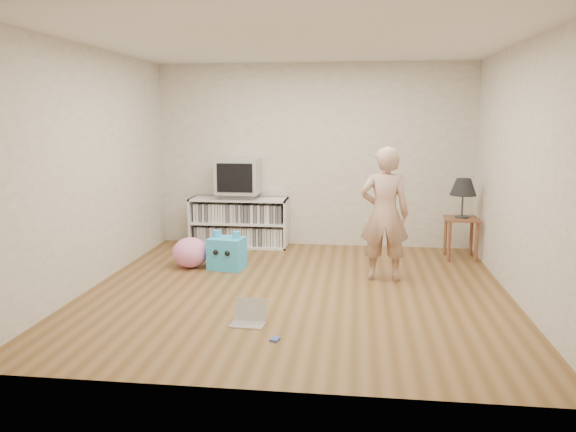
# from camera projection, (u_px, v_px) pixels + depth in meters

# --- Properties ---
(ground) EXTENTS (4.50, 4.50, 0.00)m
(ground) POSITION_uv_depth(u_px,v_px,m) (297.00, 291.00, 6.05)
(ground) COLOR brown
(ground) RESTS_ON ground
(walls) EXTENTS (4.52, 4.52, 2.60)m
(walls) POSITION_uv_depth(u_px,v_px,m) (297.00, 171.00, 5.83)
(walls) COLOR #BAB2A4
(walls) RESTS_ON ground
(ceiling) EXTENTS (4.50, 4.50, 0.01)m
(ceiling) POSITION_uv_depth(u_px,v_px,m) (298.00, 41.00, 5.60)
(ceiling) COLOR white
(ceiling) RESTS_ON walls
(media_unit) EXTENTS (1.40, 0.45, 0.70)m
(media_unit) POSITION_uv_depth(u_px,v_px,m) (240.00, 222.00, 8.11)
(media_unit) COLOR white
(media_unit) RESTS_ON ground
(dvd_deck) EXTENTS (0.45, 0.35, 0.07)m
(dvd_deck) POSITION_uv_depth(u_px,v_px,m) (239.00, 196.00, 8.03)
(dvd_deck) COLOR gray
(dvd_deck) RESTS_ON media_unit
(crt_tv) EXTENTS (0.60, 0.53, 0.50)m
(crt_tv) POSITION_uv_depth(u_px,v_px,m) (239.00, 176.00, 7.97)
(crt_tv) COLOR #A3A3A8
(crt_tv) RESTS_ON dvd_deck
(side_table) EXTENTS (0.42, 0.42, 0.55)m
(side_table) POSITION_uv_depth(u_px,v_px,m) (461.00, 228.00, 7.35)
(side_table) COLOR brown
(side_table) RESTS_ON ground
(table_lamp) EXTENTS (0.34, 0.34, 0.52)m
(table_lamp) POSITION_uv_depth(u_px,v_px,m) (463.00, 188.00, 7.26)
(table_lamp) COLOR #333333
(table_lamp) RESTS_ON side_table
(person) EXTENTS (0.56, 0.38, 1.53)m
(person) POSITION_uv_depth(u_px,v_px,m) (384.00, 214.00, 6.35)
(person) COLOR tan
(person) RESTS_ON ground
(laptop) EXTENTS (0.32, 0.27, 0.21)m
(laptop) POSITION_uv_depth(u_px,v_px,m) (249.00, 317.00, 5.11)
(laptop) COLOR silver
(laptop) RESTS_ON ground
(playing_cards) EXTENTS (0.09, 0.10, 0.02)m
(playing_cards) POSITION_uv_depth(u_px,v_px,m) (275.00, 339.00, 4.71)
(playing_cards) COLOR #3F5BA8
(playing_cards) RESTS_ON ground
(plush_blue) EXTENTS (0.46, 0.40, 0.48)m
(plush_blue) POSITION_uv_depth(u_px,v_px,m) (227.00, 253.00, 6.90)
(plush_blue) COLOR #33B1FD
(plush_blue) RESTS_ON ground
(plush_pink) EXTENTS (0.51, 0.51, 0.38)m
(plush_pink) POSITION_uv_depth(u_px,v_px,m) (190.00, 252.00, 6.97)
(plush_pink) COLOR pink
(plush_pink) RESTS_ON ground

